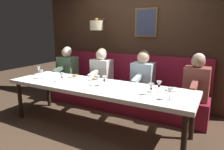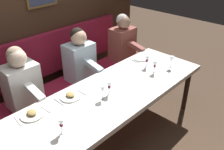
{
  "view_description": "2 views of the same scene",
  "coord_description": "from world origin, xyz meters",
  "px_view_note": "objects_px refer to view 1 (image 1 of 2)",
  "views": [
    {
      "loc": [
        -2.65,
        -1.74,
        1.6
      ],
      "look_at": [
        0.05,
        -0.26,
        0.92
      ],
      "focal_mm": 32.55,
      "sensor_mm": 36.0,
      "label": 1
    },
    {
      "loc": [
        -1.61,
        1.49,
        2.29
      ],
      "look_at": [
        0.05,
        -0.26,
        0.92
      ],
      "focal_mm": 38.71,
      "sensor_mm": 36.0,
      "label": 2
    }
  ],
  "objects_px": {
    "diner_far": "(67,65)",
    "wine_glass_2": "(170,91)",
    "diner_nearest": "(197,79)",
    "diner_middle": "(102,69)",
    "wine_glass_1": "(41,72)",
    "wine_glass_3": "(62,76)",
    "wine_glass_0": "(104,79)",
    "wine_glass_6": "(151,87)",
    "dining_table": "(96,88)",
    "diner_near": "(143,73)",
    "wine_glass_4": "(98,78)",
    "wine_glass_5": "(39,69)",
    "wine_glass_7": "(159,84)"
  },
  "relations": [
    {
      "from": "diner_far",
      "to": "wine_glass_2",
      "type": "distance_m",
      "value": 2.77
    },
    {
      "from": "diner_nearest",
      "to": "diner_middle",
      "type": "height_order",
      "value": "same"
    },
    {
      "from": "wine_glass_1",
      "to": "wine_glass_3",
      "type": "bearing_deg",
      "value": -92.46
    },
    {
      "from": "wine_glass_0",
      "to": "wine_glass_3",
      "type": "distance_m",
      "value": 0.77
    },
    {
      "from": "diner_nearest",
      "to": "wine_glass_6",
      "type": "height_order",
      "value": "diner_nearest"
    },
    {
      "from": "wine_glass_6",
      "to": "diner_nearest",
      "type": "bearing_deg",
      "value": -25.85
    },
    {
      "from": "diner_middle",
      "to": "diner_far",
      "type": "relative_size",
      "value": 1.0
    },
    {
      "from": "dining_table",
      "to": "diner_near",
      "type": "height_order",
      "value": "diner_near"
    },
    {
      "from": "diner_far",
      "to": "diner_middle",
      "type": "bearing_deg",
      "value": -90.0
    },
    {
      "from": "diner_near",
      "to": "wine_glass_1",
      "type": "xyz_separation_m",
      "value": [
        -1.0,
        1.57,
        0.04
      ]
    },
    {
      "from": "diner_far",
      "to": "wine_glass_2",
      "type": "height_order",
      "value": "diner_far"
    },
    {
      "from": "diner_nearest",
      "to": "wine_glass_0",
      "type": "relative_size",
      "value": 4.82
    },
    {
      "from": "dining_table",
      "to": "wine_glass_0",
      "type": "bearing_deg",
      "value": -92.19
    },
    {
      "from": "wine_glass_4",
      "to": "wine_glass_5",
      "type": "height_order",
      "value": "same"
    },
    {
      "from": "diner_far",
      "to": "wine_glass_5",
      "type": "relative_size",
      "value": 4.82
    },
    {
      "from": "wine_glass_5",
      "to": "wine_glass_0",
      "type": "bearing_deg",
      "value": -93.76
    },
    {
      "from": "diner_near",
      "to": "diner_middle",
      "type": "distance_m",
      "value": 0.91
    },
    {
      "from": "diner_near",
      "to": "wine_glass_5",
      "type": "distance_m",
      "value": 2.04
    },
    {
      "from": "dining_table",
      "to": "wine_glass_7",
      "type": "relative_size",
      "value": 18.88
    },
    {
      "from": "diner_middle",
      "to": "wine_glass_3",
      "type": "height_order",
      "value": "diner_middle"
    },
    {
      "from": "dining_table",
      "to": "diner_near",
      "type": "distance_m",
      "value": 1.01
    },
    {
      "from": "wine_glass_4",
      "to": "wine_glass_6",
      "type": "height_order",
      "value": "same"
    },
    {
      "from": "diner_far",
      "to": "wine_glass_6",
      "type": "relative_size",
      "value": 4.82
    },
    {
      "from": "wine_glass_0",
      "to": "wine_glass_4",
      "type": "relative_size",
      "value": 1.0
    },
    {
      "from": "dining_table",
      "to": "wine_glass_0",
      "type": "xyz_separation_m",
      "value": [
        -0.01,
        -0.16,
        0.17
      ]
    },
    {
      "from": "wine_glass_3",
      "to": "wine_glass_7",
      "type": "bearing_deg",
      "value": -82.09
    },
    {
      "from": "wine_glass_2",
      "to": "wine_glass_3",
      "type": "xyz_separation_m",
      "value": [
        0.03,
        1.81,
        -0.0
      ]
    },
    {
      "from": "diner_middle",
      "to": "wine_glass_1",
      "type": "bearing_deg",
      "value": 146.27
    },
    {
      "from": "diner_near",
      "to": "diner_middle",
      "type": "xyz_separation_m",
      "value": [
        0.0,
        0.91,
        0.0
      ]
    },
    {
      "from": "diner_nearest",
      "to": "wine_glass_2",
      "type": "relative_size",
      "value": 4.82
    },
    {
      "from": "wine_glass_1",
      "to": "wine_glass_4",
      "type": "bearing_deg",
      "value": -85.16
    },
    {
      "from": "wine_glass_0",
      "to": "diner_near",
      "type": "bearing_deg",
      "value": -19.22
    },
    {
      "from": "wine_glass_6",
      "to": "wine_glass_1",
      "type": "bearing_deg",
      "value": 90.85
    },
    {
      "from": "diner_near",
      "to": "wine_glass_7",
      "type": "relative_size",
      "value": 4.82
    },
    {
      "from": "wine_glass_0",
      "to": "wine_glass_2",
      "type": "bearing_deg",
      "value": -98.82
    },
    {
      "from": "wine_glass_1",
      "to": "wine_glass_4",
      "type": "height_order",
      "value": "same"
    },
    {
      "from": "wine_glass_2",
      "to": "wine_glass_3",
      "type": "relative_size",
      "value": 1.0
    },
    {
      "from": "diner_nearest",
      "to": "diner_middle",
      "type": "distance_m",
      "value": 1.85
    },
    {
      "from": "wine_glass_6",
      "to": "wine_glass_4",
      "type": "bearing_deg",
      "value": 85.73
    },
    {
      "from": "wine_glass_2",
      "to": "wine_glass_4",
      "type": "relative_size",
      "value": 1.0
    },
    {
      "from": "wine_glass_5",
      "to": "diner_near",
      "type": "bearing_deg",
      "value": -67.31
    },
    {
      "from": "diner_near",
      "to": "wine_glass_5",
      "type": "bearing_deg",
      "value": 112.69
    },
    {
      "from": "wine_glass_3",
      "to": "wine_glass_5",
      "type": "bearing_deg",
      "value": 74.0
    },
    {
      "from": "wine_glass_5",
      "to": "wine_glass_7",
      "type": "relative_size",
      "value": 1.0
    },
    {
      "from": "wine_glass_2",
      "to": "dining_table",
      "type": "bearing_deg",
      "value": 82.04
    },
    {
      "from": "wine_glass_1",
      "to": "wine_glass_6",
      "type": "relative_size",
      "value": 1.0
    },
    {
      "from": "dining_table",
      "to": "diner_nearest",
      "type": "distance_m",
      "value": 1.67
    },
    {
      "from": "wine_glass_0",
      "to": "wine_glass_5",
      "type": "bearing_deg",
      "value": 86.24
    },
    {
      "from": "wine_glass_1",
      "to": "wine_glass_5",
      "type": "height_order",
      "value": "same"
    },
    {
      "from": "diner_middle",
      "to": "wine_glass_7",
      "type": "distance_m",
      "value": 1.64
    }
  ]
}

